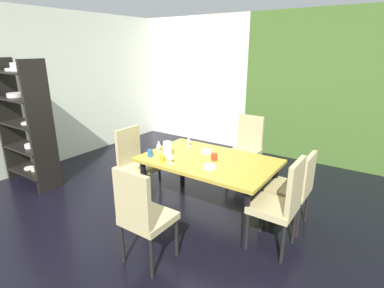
{
  "coord_description": "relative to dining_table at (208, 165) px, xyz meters",
  "views": [
    {
      "loc": [
        2.3,
        -2.61,
        2.05
      ],
      "look_at": [
        0.2,
        0.46,
        0.85
      ],
      "focal_mm": 28.0,
      "sensor_mm": 36.0,
      "label": 1
    }
  ],
  "objects": [
    {
      "name": "cup_right",
      "position": [
        -0.66,
        -0.35,
        0.12
      ],
      "size": [
        0.07,
        0.07,
        0.09
      ],
      "primitive_type": "cylinder",
      "color": "#225491",
      "rests_on": "dining_table"
    },
    {
      "name": "chair_right_far",
      "position": [
        1.02,
        0.26,
        -0.11
      ],
      "size": [
        0.44,
        0.44,
        0.93
      ],
      "rotation": [
        0.0,
        0.0,
        1.57
      ],
      "color": "tan",
      "rests_on": "ground_plane"
    },
    {
      "name": "garden_window_panel",
      "position": [
        0.83,
        2.64,
        0.7
      ],
      "size": [
        3.07,
        0.1,
        2.7
      ],
      "primitive_type": "cube",
      "color": "#436528",
      "rests_on": "ground_plane"
    },
    {
      "name": "serving_bowl_south",
      "position": [
        -0.15,
        0.18,
        0.1
      ],
      "size": [
        0.14,
        0.14,
        0.04
      ],
      "primitive_type": "cylinder",
      "color": "white",
      "rests_on": "dining_table"
    },
    {
      "name": "cup_left",
      "position": [
        -0.42,
        -0.4,
        0.12
      ],
      "size": [
        0.06,
        0.06,
        0.08
      ],
      "primitive_type": "cylinder",
      "color": "#B88F20",
      "rests_on": "dining_table"
    },
    {
      "name": "wine_glass_north",
      "position": [
        -0.49,
        0.27,
        0.18
      ],
      "size": [
        0.06,
        0.06,
        0.14
      ],
      "color": "silver",
      "rests_on": "dining_table"
    },
    {
      "name": "pitcher_rear",
      "position": [
        -0.49,
        -0.2,
        0.18
      ],
      "size": [
        0.12,
        0.11,
        0.19
      ],
      "color": "white",
      "rests_on": "dining_table"
    },
    {
      "name": "back_panel_interior",
      "position": [
        -2.03,
        2.64,
        0.7
      ],
      "size": [
        2.65,
        0.1,
        2.7
      ],
      "primitive_type": "cube",
      "color": "silver",
      "rests_on": "ground_plane"
    },
    {
      "name": "dining_table",
      "position": [
        0.0,
        0.0,
        0.0
      ],
      "size": [
        1.65,
        1.05,
        0.72
      ],
      "color": "gold",
      "rests_on": "ground_plane"
    },
    {
      "name": "cup_near_shelf",
      "position": [
        0.08,
        0.01,
        0.12
      ],
      "size": [
        0.08,
        0.08,
        0.08
      ],
      "primitive_type": "cylinder",
      "color": "red",
      "rests_on": "dining_table"
    },
    {
      "name": "left_interior_panel",
      "position": [
        -3.3,
        -0.39,
        0.7
      ],
      "size": [
        0.1,
        6.17,
        2.7
      ],
      "primitive_type": "cube",
      "color": "silver",
      "rests_on": "ground_plane"
    },
    {
      "name": "chair_head_near",
      "position": [
        0.02,
        -1.23,
        -0.08
      ],
      "size": [
        0.44,
        0.44,
        1.03
      ],
      "color": "tan",
      "rests_on": "ground_plane"
    },
    {
      "name": "chair_right_near",
      "position": [
        1.03,
        -0.26,
        -0.08
      ],
      "size": [
        0.44,
        0.44,
        1.03
      ],
      "rotation": [
        0.0,
        0.0,
        1.57
      ],
      "color": "tan",
      "rests_on": "ground_plane"
    },
    {
      "name": "chair_head_far",
      "position": [
        -0.03,
        1.23,
        -0.08
      ],
      "size": [
        0.44,
        0.45,
        1.03
      ],
      "rotation": [
        0.0,
        0.0,
        3.14
      ],
      "color": "tan",
      "rests_on": "ground_plane"
    },
    {
      "name": "wine_glass_front",
      "position": [
        -0.29,
        -0.39,
        0.18
      ],
      "size": [
        0.07,
        0.07,
        0.15
      ],
      "color": "silver",
      "rests_on": "dining_table"
    },
    {
      "name": "wine_glass_west",
      "position": [
        -0.69,
        -0.14,
        0.19
      ],
      "size": [
        0.07,
        0.07,
        0.16
      ],
      "color": "silver",
      "rests_on": "dining_table"
    },
    {
      "name": "serving_bowl_corner",
      "position": [
        0.17,
        -0.26,
        0.1
      ],
      "size": [
        0.15,
        0.15,
        0.04
      ],
      "primitive_type": "cylinder",
      "color": "#ECEEC7",
      "rests_on": "dining_table"
    },
    {
      "name": "chair_left_near",
      "position": [
        -1.03,
        -0.26,
        -0.08
      ],
      "size": [
        0.45,
        0.44,
        1.01
      ],
      "rotation": [
        0.0,
        0.0,
        -1.57
      ],
      "color": "tan",
      "rests_on": "ground_plane"
    },
    {
      "name": "display_shelf",
      "position": [
        -2.73,
        -0.82,
        0.34
      ],
      "size": [
        0.94,
        0.37,
        1.91
      ],
      "color": "black",
      "rests_on": "ground_plane"
    },
    {
      "name": "ground_plane",
      "position": [
        -0.49,
        -0.39,
        -0.66
      ],
      "size": [
        5.72,
        6.17,
        0.02
      ],
      "primitive_type": "cube",
      "color": "black"
    }
  ]
}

